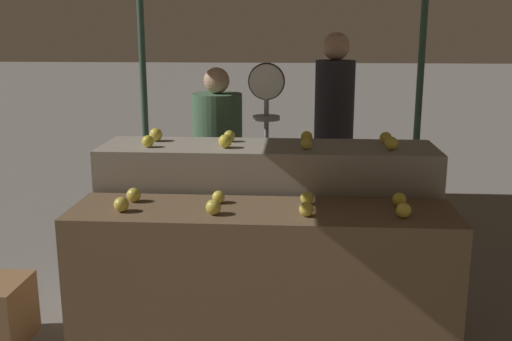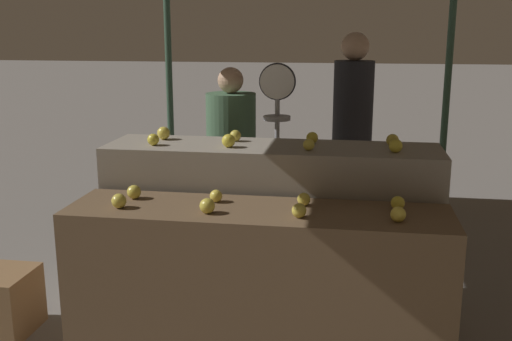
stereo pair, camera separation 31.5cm
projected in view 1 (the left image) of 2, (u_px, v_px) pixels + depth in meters
display_counter_front at (262, 281)px, 3.43m from camera, size 2.16×0.55×0.86m
display_counter_back at (267, 227)px, 3.99m from camera, size 2.16×0.55×1.10m
apple_front_0 at (121, 204)px, 3.28m from camera, size 0.08×0.08×0.08m
apple_front_1 at (213, 207)px, 3.23m from camera, size 0.09×0.09×0.09m
apple_front_2 at (306, 209)px, 3.20m from camera, size 0.08×0.08×0.08m
apple_front_3 at (404, 210)px, 3.17m from camera, size 0.08×0.08×0.08m
apple_front_4 at (134, 195)px, 3.47m from camera, size 0.08×0.08×0.08m
apple_front_5 at (218, 197)px, 3.44m from camera, size 0.07×0.07×0.07m
apple_front_6 at (307, 198)px, 3.42m from camera, size 0.08×0.08×0.08m
apple_front_7 at (399, 199)px, 3.39m from camera, size 0.08×0.08×0.08m
apple_back_0 at (148, 141)px, 3.79m from camera, size 0.08×0.08×0.08m
apple_back_1 at (225, 141)px, 3.77m from camera, size 0.09×0.09×0.09m
apple_back_2 at (306, 144)px, 3.72m from camera, size 0.07×0.07×0.07m
apple_back_3 at (391, 143)px, 3.70m from camera, size 0.08×0.08×0.08m
apple_back_4 at (156, 135)px, 4.00m from camera, size 0.09×0.09×0.09m
apple_back_5 at (229, 136)px, 3.98m from camera, size 0.08×0.08×0.08m
apple_back_6 at (307, 137)px, 3.94m from camera, size 0.08×0.08×0.08m
apple_back_7 at (386, 138)px, 3.90m from camera, size 0.08×0.08×0.08m
produce_scale at (266, 123)px, 4.41m from camera, size 0.27×0.20×1.60m
person_vendor_at_scale at (218, 152)px, 4.78m from camera, size 0.43×0.43×1.55m
person_customer_left at (334, 120)px, 5.26m from camera, size 0.47×0.47×1.81m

